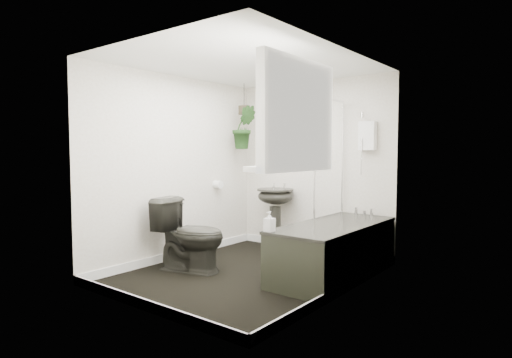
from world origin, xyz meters
The scene contains 22 objects.
floor centered at (0.00, 0.00, -0.01)m, with size 2.30×2.80×0.02m, color black.
ceiling centered at (0.00, 0.00, 2.31)m, with size 2.30×2.80×0.02m, color white.
wall_back centered at (0.00, 1.41, 1.15)m, with size 2.30×0.02×2.30m, color silver.
wall_front centered at (0.00, -1.41, 1.15)m, with size 2.30×0.02×2.30m, color silver.
wall_left centered at (-1.16, 0.00, 1.15)m, with size 0.02×2.80×2.30m, color silver.
wall_right centered at (1.16, 0.00, 1.15)m, with size 0.02×2.80×2.30m, color silver.
skirting centered at (0.00, 0.00, 0.05)m, with size 2.30×2.80×0.10m, color white.
bathtub centered at (0.80, 0.50, 0.29)m, with size 0.72×1.72×0.58m, color black, non-canonical shape.
bath_screen centered at (0.47, 0.99, 1.28)m, with size 0.04×0.72×1.40m, color silver, non-canonical shape.
shower_box centered at (0.80, 1.34, 1.55)m, with size 0.20×0.10×0.35m, color white.
oval_mirror centered at (-0.45, 1.37, 1.50)m, with size 0.46×0.03×0.62m, color beige.
wall_sconce centered at (-0.85, 1.36, 1.40)m, with size 0.04×0.04×0.22m, color black.
toilet_roll_holder centered at (-1.10, 0.70, 0.90)m, with size 0.11×0.11×0.11m, color white.
window_recess centered at (1.09, -0.70, 1.65)m, with size 0.08×1.00×0.90m, color white.
window_sill centered at (1.02, -0.70, 1.23)m, with size 0.18×1.00×0.04m, color white.
window_blinds centered at (1.04, -0.70, 1.65)m, with size 0.01×0.86×0.76m, color white.
toilet centered at (-0.60, -0.30, 0.41)m, with size 0.46×0.81×0.83m, color black.
pedestal_sink centered at (-0.45, 1.16, 0.42)m, with size 0.50×0.42×0.85m, color black, non-canonical shape.
sill_plant centered at (0.97, -0.40, 1.38)m, with size 0.24×0.21×0.26m, color black.
hanging_plant centered at (-0.86, 0.99, 1.69)m, with size 0.33×0.27×0.60m, color black.
soap_bottle centered at (0.51, -0.29, 0.68)m, with size 0.09×0.09×0.19m, color black.
hanging_pot centered at (-0.86, 0.99, 1.93)m, with size 0.16×0.16×0.12m, color #2E281A.
Camera 1 is at (2.95, -3.63, 1.36)m, focal length 30.00 mm.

